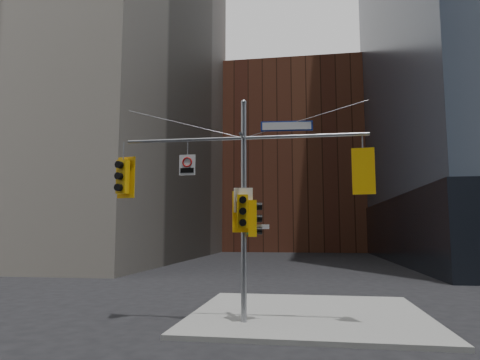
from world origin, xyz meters
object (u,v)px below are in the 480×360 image
(traffic_light_pole_side, at_px, (254,218))
(regulatory_sign_arm, at_px, (187,164))
(street_sign_blade, at_px, (287,126))
(traffic_light_pole_front, at_px, (242,212))
(signal_assembly, at_px, (244,186))
(traffic_light_east_arm, at_px, (363,172))
(traffic_light_west_arm, at_px, (123,177))

(traffic_light_pole_side, xyz_separation_m, regulatory_sign_arm, (-2.22, -0.03, 1.80))
(street_sign_blade, bearing_deg, traffic_light_pole_front, -173.28)
(signal_assembly, xyz_separation_m, street_sign_blade, (1.41, 0.00, 1.93))
(signal_assembly, height_order, street_sign_blade, signal_assembly)
(street_sign_blade, bearing_deg, signal_assembly, 176.02)
(traffic_light_east_arm, bearing_deg, traffic_light_pole_front, 10.74)
(traffic_light_west_arm, relative_size, traffic_light_pole_front, 1.09)
(traffic_light_east_arm, bearing_deg, traffic_light_west_arm, 6.59)
(traffic_light_west_arm, bearing_deg, signal_assembly, 11.68)
(traffic_light_pole_side, distance_m, regulatory_sign_arm, 2.86)
(traffic_light_west_arm, height_order, traffic_light_pole_side, traffic_light_west_arm)
(traffic_light_east_arm, xyz_separation_m, traffic_light_pole_side, (-3.44, 0.01, -1.43))
(signal_assembly, xyz_separation_m, traffic_light_pole_side, (0.33, 0.01, -1.05))
(street_sign_blade, bearing_deg, regulatory_sign_arm, 176.30)
(traffic_light_pole_front, bearing_deg, traffic_light_pole_side, 29.21)
(signal_assembly, xyz_separation_m, traffic_light_west_arm, (-4.16, 0.01, 0.38))
(signal_assembly, bearing_deg, traffic_light_pole_side, 2.50)
(traffic_light_pole_front, bearing_deg, traffic_light_west_arm, 164.90)
(traffic_light_pole_side, relative_size, traffic_light_pole_front, 0.89)
(traffic_light_west_arm, relative_size, street_sign_blade, 0.85)
(traffic_light_pole_front, bearing_deg, street_sign_blade, -0.42)
(traffic_light_west_arm, relative_size, traffic_light_east_arm, 0.99)
(traffic_light_pole_side, bearing_deg, traffic_light_east_arm, -98.80)
(signal_assembly, xyz_separation_m, regulatory_sign_arm, (-1.90, -0.02, 0.75))
(traffic_light_pole_side, xyz_separation_m, street_sign_blade, (1.08, -0.01, 2.98))
(traffic_light_pole_side, height_order, traffic_light_pole_front, traffic_light_pole_front)
(traffic_light_east_arm, distance_m, regulatory_sign_arm, 5.68)
(traffic_light_east_arm, height_order, traffic_light_pole_side, traffic_light_east_arm)
(signal_assembly, distance_m, street_sign_blade, 2.39)
(signal_assembly, height_order, traffic_light_east_arm, signal_assembly)
(traffic_light_pole_front, bearing_deg, signal_assembly, 78.49)
(traffic_light_pole_side, bearing_deg, street_sign_blade, -99.16)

